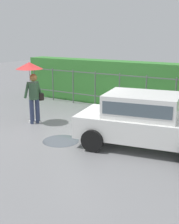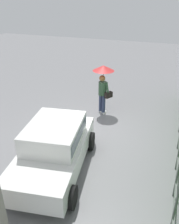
# 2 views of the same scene
# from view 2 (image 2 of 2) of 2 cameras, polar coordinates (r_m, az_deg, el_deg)

# --- Properties ---
(ground_plane) EXTENTS (40.00, 40.00, 0.00)m
(ground_plane) POSITION_cam_2_polar(r_m,az_deg,el_deg) (9.02, 0.14, -4.82)
(ground_plane) COLOR slate
(car) EXTENTS (3.94, 2.38, 1.48)m
(car) POSITION_cam_2_polar(r_m,az_deg,el_deg) (6.90, -8.46, -8.08)
(car) COLOR white
(car) RESTS_ON ground
(pedestrian) EXTENTS (0.90, 0.91, 2.11)m
(pedestrian) POSITION_cam_2_polar(r_m,az_deg,el_deg) (9.93, 3.35, 7.93)
(pedestrian) COLOR #2D3856
(pedestrian) RESTS_ON ground
(puddle_near) EXTENTS (1.06, 1.06, 0.00)m
(puddle_near) POSITION_cam_2_polar(r_m,az_deg,el_deg) (9.31, -6.14, -3.91)
(puddle_near) COLOR #4C545B
(puddle_near) RESTS_ON ground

